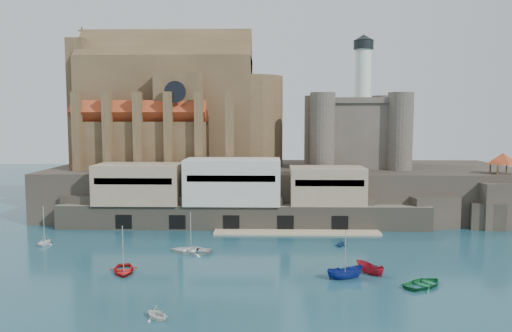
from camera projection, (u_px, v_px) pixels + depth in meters
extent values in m
plane|color=#173F4D|center=(290.00, 262.00, 72.45)|extent=(300.00, 300.00, 0.00)
cube|color=black|center=(283.00, 188.00, 111.76)|extent=(100.00, 34.00, 10.00)
cube|color=black|center=(89.00, 210.00, 96.48)|extent=(9.00, 5.00, 6.00)
cube|color=black|center=(171.00, 210.00, 96.08)|extent=(9.00, 5.00, 6.00)
cube|color=black|center=(259.00, 211.00, 95.66)|extent=(9.00, 5.00, 6.00)
cube|color=black|center=(348.00, 211.00, 95.24)|extent=(9.00, 5.00, 6.00)
cube|color=black|center=(432.00, 212.00, 94.84)|extent=(9.00, 5.00, 6.00)
cube|color=#6A6455|center=(243.00, 216.00, 94.81)|extent=(70.00, 6.00, 4.50)
cube|color=tan|center=(297.00, 232.00, 90.29)|extent=(30.00, 4.00, 0.40)
cube|color=black|center=(124.00, 222.00, 92.54)|extent=(3.00, 0.40, 2.60)
cube|color=black|center=(178.00, 222.00, 92.29)|extent=(3.00, 0.40, 2.60)
cube|color=black|center=(231.00, 222.00, 92.04)|extent=(3.00, 0.40, 2.60)
cube|color=black|center=(286.00, 222.00, 91.79)|extent=(3.00, 0.40, 2.60)
cube|color=black|center=(340.00, 223.00, 91.54)|extent=(3.00, 0.40, 2.60)
cube|color=gray|center=(139.00, 183.00, 95.72)|extent=(16.00, 9.00, 7.50)
cube|color=beige|center=(233.00, 181.00, 95.22)|extent=(18.00, 9.00, 8.50)
cube|color=gray|center=(327.00, 185.00, 94.85)|extent=(14.00, 8.00, 7.00)
cube|color=brown|center=(168.00, 112.00, 112.73)|extent=(38.00, 14.00, 24.00)
cube|color=brown|center=(167.00, 59.00, 111.57)|extent=(38.00, 13.01, 13.01)
cylinder|color=brown|center=(252.00, 121.00, 112.46)|extent=(14.00, 14.00, 20.00)
cube|color=brown|center=(185.00, 121.00, 112.83)|extent=(10.00, 20.00, 20.00)
cube|color=brown|center=(140.00, 146.00, 104.06)|extent=(28.00, 5.00, 10.00)
cube|color=brown|center=(160.00, 141.00, 122.97)|extent=(28.00, 5.00, 10.00)
cube|color=#A1381B|center=(139.00, 114.00, 103.42)|extent=(28.00, 5.66, 5.66)
cube|color=#A1381B|center=(159.00, 114.00, 122.32)|extent=(28.00, 5.66, 5.66)
cube|color=brown|center=(84.00, 104.00, 113.01)|extent=(4.00, 10.00, 28.00)
cylinder|color=black|center=(175.00, 92.00, 100.26)|extent=(4.40, 0.30, 4.40)
cube|color=brown|center=(77.00, 132.00, 101.08)|extent=(1.60, 2.20, 16.00)
cube|color=brown|center=(108.00, 132.00, 100.93)|extent=(1.60, 2.20, 16.00)
cube|color=brown|center=(138.00, 132.00, 100.78)|extent=(1.60, 2.20, 16.00)
cube|color=brown|center=(168.00, 132.00, 100.62)|extent=(1.60, 2.20, 16.00)
cube|color=brown|center=(199.00, 132.00, 100.47)|extent=(1.60, 2.20, 16.00)
cube|color=brown|center=(230.00, 132.00, 100.32)|extent=(1.60, 2.20, 16.00)
cube|color=#484138|center=(354.00, 135.00, 111.19)|extent=(16.00, 16.00, 14.00)
cube|color=#484138|center=(355.00, 101.00, 110.47)|extent=(17.00, 17.00, 1.20)
cylinder|color=#484138|center=(322.00, 131.00, 103.33)|extent=(5.20, 5.20, 16.00)
cylinder|color=#484138|center=(400.00, 131.00, 102.93)|extent=(5.20, 5.20, 16.00)
cylinder|color=#484138|center=(315.00, 129.00, 119.25)|extent=(5.20, 5.20, 16.00)
cylinder|color=#484138|center=(382.00, 129.00, 118.85)|extent=(5.20, 5.20, 16.00)
cylinder|color=silver|center=(363.00, 77.00, 111.86)|extent=(3.60, 3.60, 12.00)
cylinder|color=black|center=(364.00, 45.00, 111.18)|extent=(4.40, 4.40, 2.00)
cone|color=black|center=(364.00, 38.00, 111.02)|extent=(4.60, 4.60, 1.40)
cube|color=black|center=(501.00, 203.00, 96.85)|extent=(12.00, 10.00, 8.70)
cube|color=black|center=(486.00, 215.00, 94.15)|extent=(6.00, 5.00, 5.00)
cube|color=brown|center=(502.00, 180.00, 96.41)|extent=(4.20, 4.20, 0.30)
cylinder|color=brown|center=(497.00, 173.00, 94.72)|extent=(0.36, 0.36, 3.20)
cylinder|color=brown|center=(490.00, 171.00, 97.90)|extent=(0.36, 0.36, 3.20)
cylinder|color=brown|center=(506.00, 171.00, 97.82)|extent=(0.36, 0.36, 3.20)
pyramid|color=#A1381B|center=(503.00, 158.00, 96.01)|extent=(6.40, 6.40, 2.20)
imported|color=#B11211|center=(124.00, 272.00, 67.48)|extent=(4.28, 2.26, 5.76)
imported|color=white|center=(157.00, 318.00, 51.97)|extent=(3.08, 3.18, 3.19)
imported|color=navy|center=(345.00, 278.00, 64.88)|extent=(2.36, 2.33, 5.00)
imported|color=#1A7A41|center=(424.00, 286.00, 61.98)|extent=(3.60, 4.25, 6.10)
imported|color=white|center=(45.00, 245.00, 82.03)|extent=(3.21, 2.41, 3.32)
imported|color=#A51625|center=(370.00, 273.00, 66.95)|extent=(2.47, 2.48, 4.63)
imported|color=silver|center=(191.00, 252.00, 77.35)|extent=(2.12, 4.74, 6.41)
imported|color=navy|center=(341.00, 246.00, 81.31)|extent=(2.65, 2.25, 2.64)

